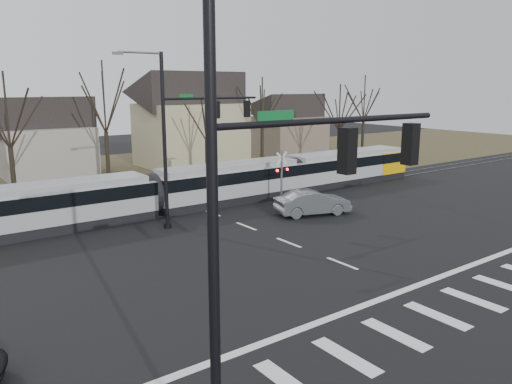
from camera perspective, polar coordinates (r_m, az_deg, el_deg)
ground at (r=23.24m, az=13.41°, el=-9.32°), size 140.00×140.00×0.00m
grass_verge at (r=49.49m, az=-15.95°, el=1.89°), size 140.00×28.00×0.01m
crosswalk at (r=21.11m, az=21.85°, el=-12.13°), size 27.00×2.60×0.01m
stop_line at (r=22.22m, az=16.99°, el=-10.54°), size 28.00×0.35×0.01m
lane_dashes at (r=35.19m, az=-6.75°, el=-1.73°), size 0.18×30.00×0.01m
rail_pair at (r=35.02m, az=-6.59°, el=-1.76°), size 90.00×1.52×0.06m
tram at (r=36.17m, az=-3.25°, el=1.20°), size 37.34×2.77×2.83m
sedan at (r=33.01m, az=6.51°, el=-1.20°), size 4.55×5.95×1.64m
signal_pole_near_left at (r=10.39m, az=2.58°, el=-2.69°), size 9.28×0.44×10.20m
signal_pole_far at (r=30.08m, az=-7.72°, el=6.91°), size 9.28×0.44×10.20m
rail_crossing_signal at (r=34.96m, az=2.94°, el=1.39°), size 1.08×0.36×4.00m
tree_row at (r=44.13m, az=-11.11°, el=7.49°), size 59.20×7.20×10.00m
house_b at (r=51.37m, az=-23.04°, el=6.22°), size 8.64×7.56×7.65m
house_c at (r=53.51m, az=-7.52°, el=8.62°), size 10.80×8.64×10.10m
house_d at (r=63.73m, az=3.63°, el=8.10°), size 8.64×7.56×7.65m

